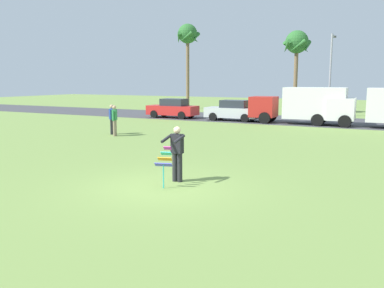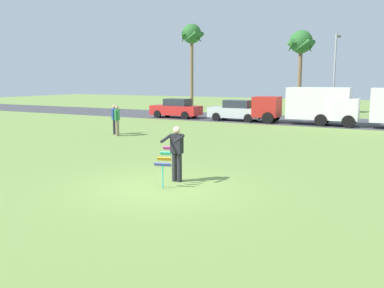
{
  "view_description": "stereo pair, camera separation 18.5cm",
  "coord_description": "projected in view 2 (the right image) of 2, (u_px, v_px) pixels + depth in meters",
  "views": [
    {
      "loc": [
        6.24,
        -10.2,
        3.15
      ],
      "look_at": [
        0.05,
        1.79,
        1.05
      ],
      "focal_mm": 38.67,
      "sensor_mm": 36.0,
      "label": 1
    },
    {
      "loc": [
        6.4,
        -10.11,
        3.15
      ],
      "look_at": [
        0.05,
        1.79,
        1.05
      ],
      "focal_mm": 38.67,
      "sensor_mm": 36.0,
      "label": 2
    }
  ],
  "objects": [
    {
      "name": "person_walker_far",
      "position": [
        117.0,
        119.0,
        23.33
      ],
      "size": [
        0.34,
        0.54,
        1.73
      ],
      "color": "gray",
      "rests_on": "ground"
    },
    {
      "name": "parked_truck_red_cab",
      "position": [
        306.0,
        105.0,
        29.4
      ],
      "size": [
        6.77,
        2.29,
        2.62
      ],
      "color": "#B2231E",
      "rests_on": "ground"
    },
    {
      "name": "parked_car_silver",
      "position": [
        236.0,
        111.0,
        31.98
      ],
      "size": [
        4.21,
        1.86,
        1.6
      ],
      "color": "silver",
      "rests_on": "ground"
    },
    {
      "name": "palm_tree_right_near",
      "position": [
        301.0,
        45.0,
        38.0
      ],
      "size": [
        2.58,
        2.71,
        7.66
      ],
      "color": "brown",
      "rests_on": "ground"
    },
    {
      "name": "palm_tree_left_near",
      "position": [
        192.0,
        38.0,
        44.71
      ],
      "size": [
        2.58,
        2.71,
        9.14
      ],
      "color": "brown",
      "rests_on": "ground"
    },
    {
      "name": "ground_plane",
      "position": [
        162.0,
        187.0,
        12.28
      ],
      "size": [
        120.0,
        120.0,
        0.0
      ],
      "primitive_type": "plane",
      "color": "olive"
    },
    {
      "name": "parked_car_red",
      "position": [
        176.0,
        109.0,
        34.49
      ],
      "size": [
        4.23,
        1.88,
        1.6
      ],
      "color": "red",
      "rests_on": "ground"
    },
    {
      "name": "road_strip",
      "position": [
        317.0,
        121.0,
        31.58
      ],
      "size": [
        120.0,
        8.0,
        0.01
      ],
      "primitive_type": "cube",
      "color": "#424247",
      "rests_on": "ground"
    },
    {
      "name": "person_kite_flyer",
      "position": [
        176.0,
        152.0,
        12.78
      ],
      "size": [
        0.55,
        0.66,
        1.73
      ],
      "color": "#26262B",
      "rests_on": "ground"
    },
    {
      "name": "person_walker_near",
      "position": [
        115.0,
        118.0,
        24.08
      ],
      "size": [
        0.32,
        0.55,
        1.73
      ],
      "color": "#26262B",
      "rests_on": "ground"
    },
    {
      "name": "streetlight_pole",
      "position": [
        335.0,
        70.0,
        35.1
      ],
      "size": [
        0.24,
        1.65,
        7.0
      ],
      "color": "#9E9EA3",
      "rests_on": "ground"
    },
    {
      "name": "kite_held",
      "position": [
        164.0,
        160.0,
        12.17
      ],
      "size": [
        0.53,
        0.71,
        1.18
      ],
      "color": "#D83399",
      "rests_on": "ground"
    }
  ]
}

